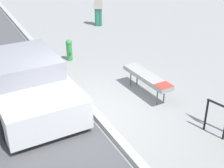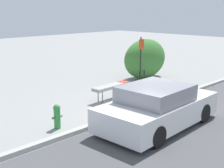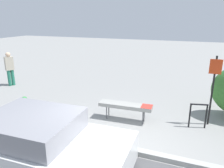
# 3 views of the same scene
# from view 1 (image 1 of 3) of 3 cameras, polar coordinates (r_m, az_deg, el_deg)

# --- Properties ---
(ground_plane) EXTENTS (60.00, 60.00, 0.00)m
(ground_plane) POSITION_cam_1_polar(r_m,az_deg,el_deg) (7.97, -3.16, -5.68)
(ground_plane) COLOR gray
(curb) EXTENTS (60.00, 0.20, 0.13)m
(curb) POSITION_cam_1_polar(r_m,az_deg,el_deg) (7.94, -3.17, -5.29)
(curb) COLOR #A8A8A3
(curb) RESTS_ON ground_plane
(bench) EXTENTS (1.85, 0.50, 0.61)m
(bench) POSITION_cam_1_polar(r_m,az_deg,el_deg) (8.72, 6.46, 1.22)
(bench) COLOR #515156
(bench) RESTS_ON ground_plane
(bike_rack) EXTENTS (0.55, 0.18, 0.83)m
(bike_rack) POSITION_cam_1_polar(r_m,az_deg,el_deg) (7.39, 18.53, -5.50)
(bike_rack) COLOR black
(bike_rack) RESTS_ON ground_plane
(fire_hydrant) EXTENTS (0.36, 0.22, 0.77)m
(fire_hydrant) POSITION_cam_1_polar(r_m,az_deg,el_deg) (11.15, -7.83, 6.31)
(fire_hydrant) COLOR #338C3F
(fire_hydrant) RESTS_ON ground_plane
(pedestrian) EXTENTS (0.37, 0.45, 1.75)m
(pedestrian) POSITION_cam_1_polar(r_m,az_deg,el_deg) (15.02, -2.55, 14.01)
(pedestrian) COLOR #267259
(pedestrian) RESTS_ON ground_plane
(parked_car_near) EXTENTS (4.26, 2.03, 1.33)m
(parked_car_near) POSITION_cam_1_polar(r_m,az_deg,el_deg) (8.53, -15.58, 0.40)
(parked_car_near) COLOR black
(parked_car_near) RESTS_ON ground_plane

